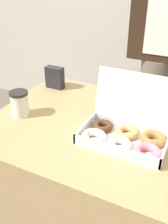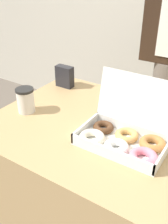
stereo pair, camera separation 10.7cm
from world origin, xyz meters
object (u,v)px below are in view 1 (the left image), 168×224
Objects in this scene: donut_box at (126,133)px; coffee_cup at (20,103)px; person_customer at (161,41)px; napkin_holder at (55,78)px.

donut_box is 0.52m from coffee_cup.
person_customer is at bearing 92.97° from donut_box.
napkin_holder is at bearing -143.24° from person_customer.
donut_box reaches higher than napkin_holder.
napkin_holder is 0.65m from person_customer.
donut_box reaches higher than coffee_cup.
person_customer is (0.50, 0.37, 0.18)m from napkin_holder.
coffee_cup is (-0.52, -0.02, 0.02)m from donut_box.
donut_box is at bearing 1.95° from coffee_cup.
coffee_cup is at bearing -178.05° from donut_box.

